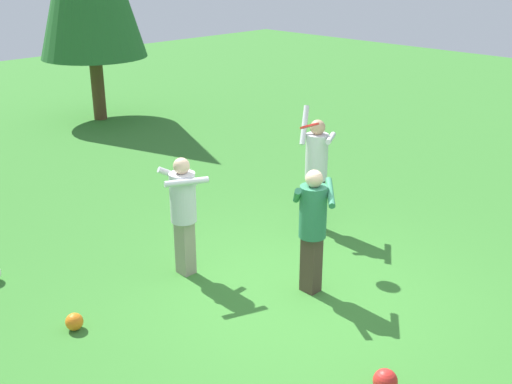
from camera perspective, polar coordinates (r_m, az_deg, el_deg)
ground_plane at (r=8.00m, az=4.01°, el=-9.47°), size 40.00×40.00×0.00m
person_thrower at (r=9.50m, az=5.54°, el=2.52°), size 0.67×0.67×1.92m
person_catcher at (r=7.69m, az=5.20°, el=-2.70°), size 0.73×0.72×1.63m
person_bystander at (r=8.15m, az=-6.67°, el=-1.34°), size 0.69×0.65×1.63m
frisbee at (r=8.52m, az=4.92°, el=6.04°), size 0.31×0.30×0.13m
ball_red at (r=6.53m, az=11.73°, el=-16.56°), size 0.25×0.25×0.25m
ball_orange at (r=7.59m, az=-16.28°, el=-11.32°), size 0.20×0.20×0.20m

